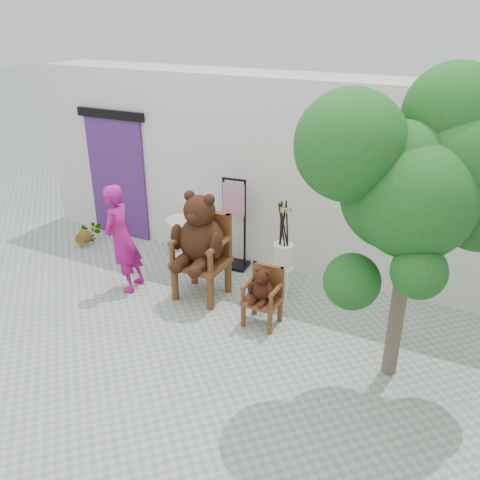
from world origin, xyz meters
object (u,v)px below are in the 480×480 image
(person, at_px, (122,239))
(stool_bucket, at_px, (283,255))
(chair_big, at_px, (201,240))
(display_stand, at_px, (234,234))
(tree, at_px, (416,176))
(chair_small, at_px, (263,291))
(cafe_table, at_px, (185,234))

(person, xyz_separation_m, stool_bucket, (2.21, 0.87, -0.17))
(chair_big, bearing_deg, person, -164.87)
(chair_big, distance_m, stool_bucket, 1.21)
(person, xyz_separation_m, display_stand, (1.17, 1.34, -0.22))
(chair_big, xyz_separation_m, stool_bucket, (1.04, 0.56, -0.26))
(chair_big, relative_size, stool_bucket, 1.11)
(tree, bearing_deg, chair_small, 167.38)
(chair_small, bearing_deg, person, -178.84)
(cafe_table, bearing_deg, chair_small, -31.31)
(chair_small, height_order, person, person)
(cafe_table, bearing_deg, tree, -23.19)
(stool_bucket, bearing_deg, chair_small, -85.99)
(chair_big, xyz_separation_m, cafe_table, (-0.89, 0.94, -0.46))
(chair_big, relative_size, chair_small, 1.94)
(cafe_table, relative_size, display_stand, 0.47)
(chair_small, relative_size, tree, 0.24)
(chair_small, relative_size, person, 0.52)
(chair_small, distance_m, stool_bucket, 0.84)
(chair_big, distance_m, chair_small, 1.20)
(display_stand, xyz_separation_m, tree, (2.85, -1.69, 1.84))
(chair_big, relative_size, person, 1.00)
(chair_small, bearing_deg, display_stand, 130.16)
(chair_big, distance_m, cafe_table, 1.37)
(chair_small, xyz_separation_m, person, (-2.27, -0.05, 0.31))
(cafe_table, xyz_separation_m, display_stand, (0.89, 0.09, 0.14))
(chair_big, xyz_separation_m, chair_small, (1.10, -0.27, -0.41))
(display_stand, bearing_deg, person, -136.15)
(cafe_table, relative_size, stool_bucket, 0.48)
(stool_bucket, distance_m, tree, 2.82)
(stool_bucket, bearing_deg, display_stand, 155.68)
(chair_small, height_order, stool_bucket, stool_bucket)
(chair_small, bearing_deg, tree, -12.62)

